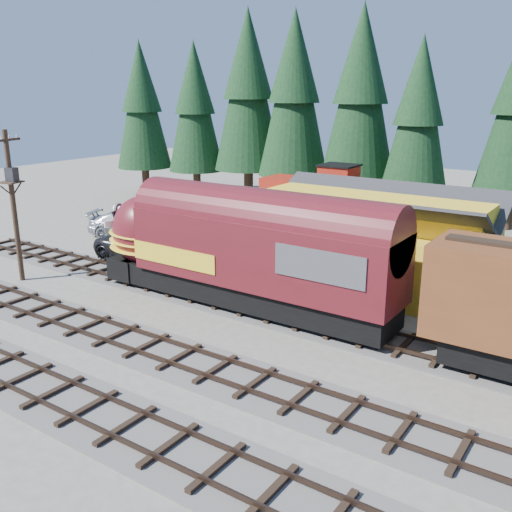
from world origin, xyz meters
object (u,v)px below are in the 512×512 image
Objects in this scene: locomotive at (232,254)px; pickup_truck_b at (132,224)px; caboose at (326,205)px; utility_pole at (13,197)px; depot at (370,232)px; pickup_truck_a at (147,247)px.

pickup_truck_b is (-14.00, 6.72, -1.70)m from locomotive.
utility_pole is at bearing -118.71° from caboose.
depot is 0.78× the size of locomotive.
locomotive reaches higher than pickup_truck_b.
locomotive is 1.75× the size of caboose.
caboose is 12.86m from pickup_truck_a.
pickup_truck_a is 1.08× the size of pickup_truck_b.
depot is 1.91× the size of pickup_truck_a.
pickup_truck_a is at bearing 161.19° from locomotive.
utility_pole reaches higher than locomotive.
pickup_truck_a is (3.20, 6.54, -3.75)m from utility_pole.
pickup_truck_b is at bearing -148.18° from caboose.
pickup_truck_b is (-5.31, 3.76, -0.03)m from pickup_truck_a.
depot reaches higher than caboose.
caboose is 13.90m from pickup_truck_b.
utility_pole is 11.17m from pickup_truck_b.
depot is 18.38m from pickup_truck_b.
utility_pole is (-11.89, -3.58, 2.08)m from locomotive.
caboose is (-2.27, 14.00, -0.16)m from locomotive.
utility_pole is 1.22× the size of pickup_truck_a.
utility_pole is (-16.15, -10.08, 1.72)m from depot.
caboose is at bearing -33.71° from pickup_truck_a.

